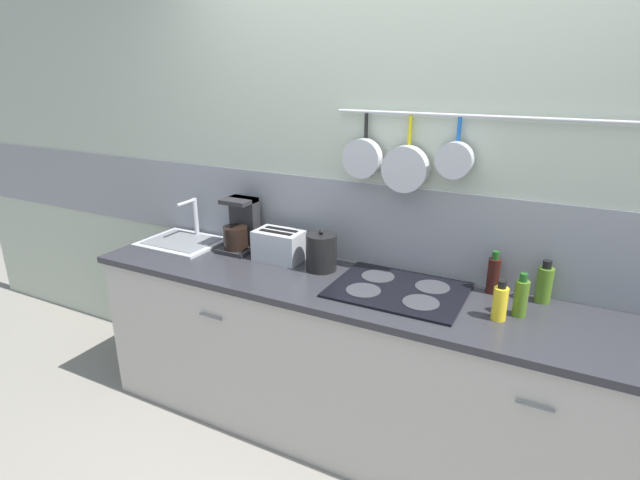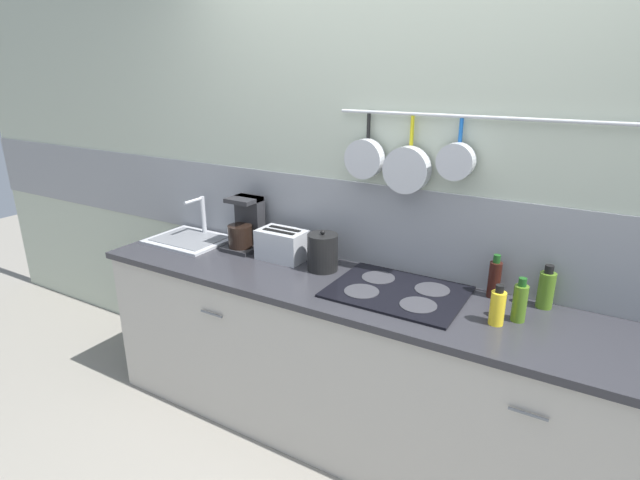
# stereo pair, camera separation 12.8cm
# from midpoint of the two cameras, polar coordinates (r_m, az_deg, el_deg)

# --- Properties ---
(ground_plane) EXTENTS (12.00, 12.00, 0.00)m
(ground_plane) POSITION_cam_midpoint_polar(r_m,az_deg,el_deg) (2.88, 6.75, -22.18)
(ground_plane) COLOR gray
(wall_back) EXTENTS (7.20, 0.16, 2.60)m
(wall_back) POSITION_cam_midpoint_polar(r_m,az_deg,el_deg) (2.56, 10.99, 4.70)
(wall_back) COLOR #B2BCA8
(wall_back) RESTS_ON ground_plane
(cabinet_base) EXTENTS (3.06, 0.58, 0.85)m
(cabinet_base) POSITION_cam_midpoint_polar(r_m,az_deg,el_deg) (2.62, 7.13, -15.13)
(cabinet_base) COLOR #B7B2A8
(cabinet_base) RESTS_ON ground_plane
(countertop) EXTENTS (3.10, 0.60, 0.03)m
(countertop) POSITION_cam_midpoint_polar(r_m,az_deg,el_deg) (2.40, 7.56, -6.31)
(countertop) COLOR #2D2D33
(countertop) RESTS_ON cabinet_base
(sink_basin) EXTENTS (0.46, 0.37, 0.25)m
(sink_basin) POSITION_cam_midpoint_polar(r_m,az_deg,el_deg) (3.14, -13.52, 0.28)
(sink_basin) COLOR #B7BABF
(sink_basin) RESTS_ON countertop
(coffee_maker) EXTENTS (0.19, 0.21, 0.31)m
(coffee_maker) POSITION_cam_midpoint_polar(r_m,az_deg,el_deg) (2.91, -7.25, 1.44)
(coffee_maker) COLOR #262628
(coffee_maker) RESTS_ON countertop
(toaster) EXTENTS (0.28, 0.17, 0.17)m
(toaster) POSITION_cam_midpoint_polar(r_m,az_deg,el_deg) (2.74, -3.03, -0.54)
(toaster) COLOR #B7BABF
(toaster) RESTS_ON countertop
(kettle) EXTENTS (0.16, 0.16, 0.22)m
(kettle) POSITION_cam_midpoint_polar(r_m,az_deg,el_deg) (2.59, 1.72, -1.41)
(kettle) COLOR black
(kettle) RESTS_ON countertop
(cooktop) EXTENTS (0.62, 0.47, 0.01)m
(cooktop) POSITION_cam_midpoint_polar(r_m,az_deg,el_deg) (2.39, 10.31, -5.84)
(cooktop) COLOR black
(cooktop) RESTS_ON countertop
(bottle_hot_sauce) EXTENTS (0.06, 0.06, 0.21)m
(bottle_hot_sauce) POSITION_cam_midpoint_polar(r_m,az_deg,el_deg) (2.44, 20.74, -4.15)
(bottle_hot_sauce) COLOR #33140F
(bottle_hot_sauce) RESTS_ON countertop
(bottle_cooking_wine) EXTENTS (0.06, 0.06, 0.18)m
(bottle_cooking_wine) POSITION_cam_midpoint_polar(r_m,az_deg,el_deg) (2.20, 21.21, -7.17)
(bottle_cooking_wine) COLOR yellow
(bottle_cooking_wine) RESTS_ON countertop
(bottle_dish_soap) EXTENTS (0.06, 0.06, 0.19)m
(bottle_dish_soap) POSITION_cam_midpoint_polar(r_m,az_deg,el_deg) (2.26, 23.39, -6.55)
(bottle_dish_soap) COLOR #4C721E
(bottle_dish_soap) RESTS_ON countertop
(bottle_olive_oil) EXTENTS (0.07, 0.07, 0.20)m
(bottle_olive_oil) POSITION_cam_midpoint_polar(r_m,az_deg,el_deg) (2.43, 25.82, -5.08)
(bottle_olive_oil) COLOR #4C721E
(bottle_olive_oil) RESTS_ON countertop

